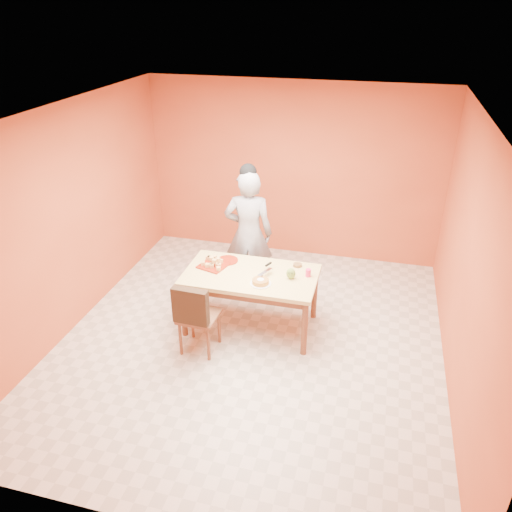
% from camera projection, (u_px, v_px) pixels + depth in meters
% --- Properties ---
extents(floor, '(5.00, 5.00, 0.00)m').
position_uv_depth(floor, '(251.00, 341.00, 6.08)').
color(floor, beige).
rests_on(floor, ground).
extents(ceiling, '(5.00, 5.00, 0.00)m').
position_uv_depth(ceiling, '(250.00, 116.00, 4.82)').
color(ceiling, silver).
rests_on(ceiling, wall_back).
extents(wall_back, '(4.50, 0.00, 4.50)m').
position_uv_depth(wall_back, '(293.00, 172.00, 7.59)').
color(wall_back, '#C1532C').
rests_on(wall_back, floor).
extents(wall_left, '(0.00, 5.00, 5.00)m').
position_uv_depth(wall_left, '(69.00, 221.00, 5.95)').
color(wall_left, '#C1532C').
rests_on(wall_left, floor).
extents(wall_right, '(0.00, 5.00, 5.00)m').
position_uv_depth(wall_right, '(469.00, 266.00, 4.95)').
color(wall_right, '#C1532C').
rests_on(wall_right, floor).
extents(dining_table, '(1.60, 0.90, 0.76)m').
position_uv_depth(dining_table, '(251.00, 280.00, 6.05)').
color(dining_table, '#EDD57C').
rests_on(dining_table, floor).
extents(dining_chair, '(0.45, 0.52, 0.94)m').
position_uv_depth(dining_chair, '(198.00, 315.00, 5.71)').
color(dining_chair, brown).
rests_on(dining_chair, floor).
extents(pastry_pile, '(0.29, 0.29, 0.09)m').
position_uv_depth(pastry_pile, '(213.00, 261.00, 6.15)').
color(pastry_pile, '#DFA65F').
rests_on(pastry_pile, pastry_platter).
extents(person, '(0.71, 0.52, 1.78)m').
position_uv_depth(person, '(249.00, 234.00, 6.70)').
color(person, gray).
rests_on(person, floor).
extents(pastry_platter, '(0.40, 0.40, 0.02)m').
position_uv_depth(pastry_platter, '(213.00, 265.00, 6.17)').
color(pastry_platter, maroon).
rests_on(pastry_platter, dining_table).
extents(red_dinner_plate, '(0.29, 0.29, 0.02)m').
position_uv_depth(red_dinner_plate, '(227.00, 260.00, 6.29)').
color(red_dinner_plate, maroon).
rests_on(red_dinner_plate, dining_table).
extents(white_cake_plate, '(0.32, 0.32, 0.01)m').
position_uv_depth(white_cake_plate, '(261.00, 284.00, 5.79)').
color(white_cake_plate, white).
rests_on(white_cake_plate, dining_table).
extents(sponge_cake, '(0.23, 0.23, 0.04)m').
position_uv_depth(sponge_cake, '(261.00, 281.00, 5.78)').
color(sponge_cake, gold).
rests_on(sponge_cake, white_cake_plate).
extents(cake_server, '(0.14, 0.24, 0.01)m').
position_uv_depth(cake_server, '(265.00, 272.00, 5.92)').
color(cake_server, white).
rests_on(cake_server, sponge_cake).
extents(egg_ornament, '(0.12, 0.10, 0.14)m').
position_uv_depth(egg_ornament, '(291.00, 274.00, 5.87)').
color(egg_ornament, olive).
rests_on(egg_ornament, dining_table).
extents(magenta_glass, '(0.07, 0.07, 0.09)m').
position_uv_depth(magenta_glass, '(308.00, 273.00, 5.93)').
color(magenta_glass, '#E3225A').
rests_on(magenta_glass, dining_table).
extents(checker_tin, '(0.14, 0.14, 0.03)m').
position_uv_depth(checker_tin, '(297.00, 265.00, 6.17)').
color(checker_tin, '#391D0F').
rests_on(checker_tin, dining_table).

